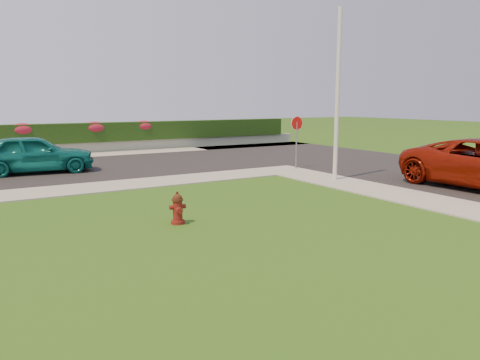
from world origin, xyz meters
TOP-DOWN VIEW (x-y plane):
  - ground at (0.00, 0.00)m, footprint 120.00×120.00m
  - street_right at (12.00, 4.00)m, footprint 8.00×32.00m
  - curb_corner at (7.00, 9.00)m, footprint 2.00×2.00m
  - sidewalk_beyond at (-1.00, 19.00)m, footprint 34.00×2.00m
  - retaining_wall at (-1.00, 20.50)m, footprint 34.00×0.40m
  - hedge at (-1.00, 20.60)m, footprint 32.00×0.90m
  - fire_hydrant at (-0.37, 3.19)m, footprint 0.41×0.38m
  - sedan_teal at (-2.19, 13.48)m, footprint 4.77×2.30m
  - utility_pole at (7.20, 5.98)m, footprint 0.16×0.16m
  - stop_sign at (7.73, 9.01)m, footprint 0.63×0.06m
  - flower_clump_d at (-1.79, 20.50)m, footprint 1.40×0.90m
  - flower_clump_e at (2.02, 20.50)m, footprint 1.41×0.91m
  - flower_clump_f at (4.95, 20.50)m, footprint 1.34×0.86m

SIDE VIEW (x-z plane):
  - ground at x=0.00m, z-range 0.00..0.00m
  - street_right at x=12.00m, z-range 0.00..0.04m
  - curb_corner at x=7.00m, z-range 0.00..0.04m
  - sidewalk_beyond at x=-1.00m, z-range 0.00..0.04m
  - retaining_wall at x=-1.00m, z-range 0.00..0.60m
  - fire_hydrant at x=-0.37m, z-range -0.02..0.77m
  - sedan_teal at x=-2.19m, z-range 0.04..1.61m
  - hedge at x=-1.00m, z-range 0.60..1.70m
  - flower_clump_e at x=2.02m, z-range 1.07..1.77m
  - flower_clump_d at x=-1.79m, z-range 1.07..1.77m
  - flower_clump_f at x=4.95m, z-range 1.10..1.77m
  - stop_sign at x=7.73m, z-range 0.54..2.85m
  - utility_pole at x=7.20m, z-range 0.00..6.22m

